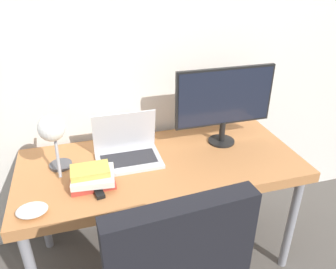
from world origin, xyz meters
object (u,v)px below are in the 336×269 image
(desk_lamp, at_px, (53,133))
(monitor, at_px, (225,100))
(game_controller, at_px, (32,210))
(laptop, at_px, (127,150))
(book_stack, at_px, (92,177))

(desk_lamp, bearing_deg, monitor, 7.46)
(monitor, relative_size, game_controller, 4.32)
(laptop, distance_m, game_controller, 0.59)
(laptop, xyz_separation_m, monitor, (0.59, 0.03, 0.22))
(monitor, height_order, desk_lamp, monitor)
(laptop, bearing_deg, game_controller, -145.19)
(laptop, relative_size, game_controller, 2.57)
(desk_lamp, relative_size, book_stack, 1.60)
(book_stack, relative_size, game_controller, 1.64)
(desk_lamp, relative_size, game_controller, 2.62)
(laptop, distance_m, monitor, 0.63)
(laptop, xyz_separation_m, desk_lamp, (-0.36, -0.09, 0.21))
(laptop, relative_size, book_stack, 1.57)
(desk_lamp, distance_m, game_controller, 0.37)
(desk_lamp, bearing_deg, game_controller, -116.23)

